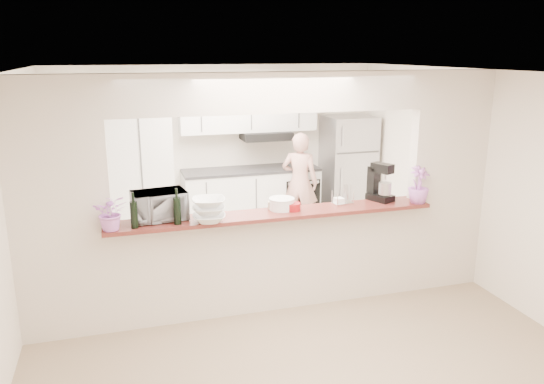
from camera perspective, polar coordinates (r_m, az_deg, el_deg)
name	(u,v)px	position (r m, az deg, el deg)	size (l,w,h in m)	color
floor	(273,307)	(5.90, 0.14, -12.24)	(6.00, 6.00, 0.00)	tan
tile_overlay	(241,255)	(7.26, -3.40, -6.82)	(5.00, 2.90, 0.01)	beige
partition	(273,174)	(5.39, 0.15, 1.94)	(5.00, 0.15, 2.50)	beige
bar_counter	(273,257)	(5.65, 0.15, -7.06)	(3.40, 0.38, 1.09)	beige
kitchen_cabinets	(210,169)	(8.05, -6.71, 2.50)	(3.15, 0.62, 2.25)	silver
refrigerator	(348,169)	(8.66, 8.14, 2.49)	(0.75, 0.70, 1.70)	#B7B7BC
flower_left	(111,212)	(5.08, -16.91, -2.10)	(0.31, 0.27, 0.34)	#CD6CAE
wine_bottle_a	(134,214)	(5.09, -14.63, -2.32)	(0.07, 0.07, 0.34)	black
wine_bottle_b	(177,210)	(5.12, -10.16, -1.95)	(0.07, 0.07, 0.35)	black
toaster_oven	(159,206)	(5.29, -12.03, -1.43)	(0.51, 0.35, 0.28)	#A2A2A6
serving_bowls	(209,210)	(5.14, -6.80, -1.98)	(0.32, 0.32, 0.23)	white
plate_stack_a	(282,204)	(5.53, 1.05, -1.27)	(0.27, 0.27, 0.12)	white
plate_stack_b	(282,205)	(5.53, 1.05, -1.42)	(0.26, 0.26, 0.09)	white
red_bowl	(293,207)	(5.51, 2.23, -1.58)	(0.17, 0.17, 0.08)	maroon
tan_bowl	(276,205)	(5.56, 0.40, -1.40)	(0.17, 0.17, 0.08)	tan
utensil_caddy	(343,196)	(5.78, 7.62, -0.41)	(0.24, 0.16, 0.21)	silver
stand_mixer	(380,184)	(5.96, 11.51, 0.88)	(0.28, 0.33, 0.42)	black
flower_right	(419,185)	(5.95, 15.50, 0.75)	(0.23, 0.23, 0.40)	#B361B5
person	(300,183)	(8.02, 3.00, 0.96)	(0.55, 0.36, 1.52)	tan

